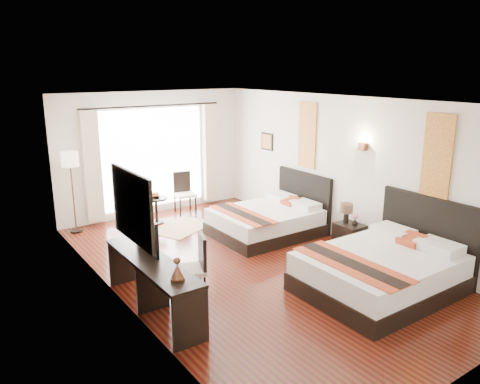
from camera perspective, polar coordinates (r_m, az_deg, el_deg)
floor at (r=8.13m, az=1.14°, el=-9.00°), size 4.50×7.50×0.01m
ceiling at (r=7.45m, az=1.25°, el=11.05°), size 4.50×7.50×0.02m
wall_headboard at (r=9.14m, az=12.68°, el=2.60°), size 0.01×7.50×2.80m
wall_desk at (r=6.66m, az=-14.67°, el=-2.10°), size 0.01×7.50×2.80m
wall_window at (r=10.86m, az=-10.51°, el=4.63°), size 4.50×0.01×2.80m
wall_entry at (r=5.28m, az=26.04°, el=-7.69°), size 4.50×0.01×2.80m
window_glass at (r=10.87m, az=-10.46°, el=4.10°), size 2.40×0.02×2.20m
sheer_curtain at (r=10.81m, az=-10.32°, el=4.05°), size 2.30×0.02×2.10m
drape_left at (r=10.28m, az=-17.58°, el=2.92°), size 0.35×0.14×2.35m
drape_right at (r=11.44m, az=-3.61°, el=4.76°), size 0.35×0.14×2.35m
art_panel_near at (r=7.90m, az=22.90°, el=3.96°), size 0.03×0.50×1.35m
art_panel_far at (r=9.77m, az=8.20°, el=6.87°), size 0.03×0.50×1.35m
wall_sconce at (r=8.72m, az=14.74°, el=5.37°), size 0.10×0.14×0.14m
mirror_frame at (r=6.20m, az=-13.04°, el=-1.79°), size 0.04×1.25×0.95m
mirror_glass at (r=6.21m, az=-12.82°, el=-1.75°), size 0.01×1.12×0.82m
bed_near at (r=7.50m, az=17.11°, el=-8.98°), size 2.32×1.81×1.31m
bed_far at (r=9.53m, az=3.56°, el=-3.38°), size 2.08×1.62×1.17m
nightstand at (r=8.99m, az=13.16°, el=-5.32°), size 0.41×0.51×0.49m
table_lamp at (r=8.87m, az=12.86°, el=-2.11°), size 0.23×0.23×0.37m
vase at (r=8.82m, az=13.81°, el=-3.54°), size 0.15×0.15×0.13m
console_desk at (r=6.71m, az=-10.59°, el=-11.11°), size 0.50×2.20×0.76m
television at (r=6.80m, az=-12.07°, el=-5.02°), size 0.18×0.89×0.51m
bronze_figurine at (r=5.85m, az=-7.65°, el=-9.46°), size 0.22×0.22×0.27m
desk_chair at (r=6.97m, az=-6.02°, el=-10.61°), size 0.58×0.58×0.98m
floor_lamp at (r=9.95m, az=-19.99°, el=3.18°), size 0.34×0.34×1.68m
side_table at (r=10.36m, az=-10.16°, el=-2.19°), size 0.50×0.50×0.57m
fruit_bowl at (r=10.29m, az=-10.22°, el=-0.51°), size 0.27×0.27×0.05m
window_chair at (r=10.96m, az=-6.74°, el=-1.08°), size 0.50×0.50×0.96m
jute_rug at (r=10.06m, az=-7.12°, el=-4.27°), size 1.54×1.33×0.01m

